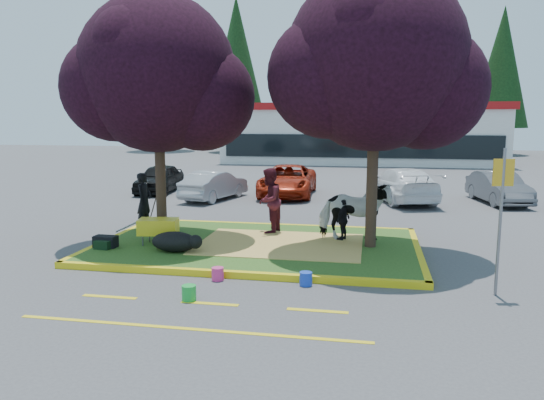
% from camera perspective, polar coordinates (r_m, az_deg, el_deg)
% --- Properties ---
extents(ground, '(90.00, 90.00, 0.00)m').
position_cam_1_polar(ground, '(13.94, -1.56, -5.26)').
color(ground, '#424244').
rests_on(ground, ground).
extents(median_island, '(8.00, 5.00, 0.15)m').
position_cam_1_polar(median_island, '(13.93, -1.56, -4.96)').
color(median_island, '#294E18').
rests_on(median_island, ground).
extents(curb_near, '(8.30, 0.16, 0.15)m').
position_cam_1_polar(curb_near, '(11.51, -4.31, -7.99)').
color(curb_near, yellow).
rests_on(curb_near, ground).
extents(curb_far, '(8.30, 0.16, 0.15)m').
position_cam_1_polar(curb_far, '(16.39, 0.35, -2.83)').
color(curb_far, yellow).
rests_on(curb_far, ground).
extents(curb_left, '(0.16, 5.30, 0.15)m').
position_cam_1_polar(curb_left, '(15.30, -16.71, -4.07)').
color(curb_left, yellow).
rests_on(curb_left, ground).
extents(curb_right, '(0.16, 5.30, 0.15)m').
position_cam_1_polar(curb_right, '(13.68, 15.47, -5.55)').
color(curb_right, yellow).
rests_on(curb_right, ground).
extents(straw_bedding, '(4.20, 3.00, 0.01)m').
position_cam_1_polar(straw_bedding, '(13.80, 0.88, -4.75)').
color(straw_bedding, '#E5C05E').
rests_on(straw_bedding, median_island).
extents(tree_purple_left, '(5.06, 4.20, 6.51)m').
position_cam_1_polar(tree_purple_left, '(14.75, -12.18, 12.40)').
color(tree_purple_left, black).
rests_on(tree_purple_left, median_island).
extents(tree_purple_right, '(5.30, 4.40, 6.82)m').
position_cam_1_polar(tree_purple_right, '(13.44, 11.15, 13.65)').
color(tree_purple_right, black).
rests_on(tree_purple_right, median_island).
extents(fire_lane_stripe_a, '(1.10, 0.12, 0.01)m').
position_cam_1_polar(fire_lane_stripe_a, '(10.80, -17.06, -9.93)').
color(fire_lane_stripe_a, yellow).
rests_on(fire_lane_stripe_a, ground).
extents(fire_lane_stripe_b, '(1.10, 0.12, 0.01)m').
position_cam_1_polar(fire_lane_stripe_b, '(10.06, -6.72, -11.00)').
color(fire_lane_stripe_b, yellow).
rests_on(fire_lane_stripe_b, ground).
extents(fire_lane_stripe_c, '(1.10, 0.12, 0.01)m').
position_cam_1_polar(fire_lane_stripe_c, '(9.68, 4.91, -11.79)').
color(fire_lane_stripe_c, yellow).
rests_on(fire_lane_stripe_c, ground).
extents(fire_lane_long, '(6.00, 0.10, 0.01)m').
position_cam_1_polar(fire_lane_long, '(9.00, -9.06, -13.52)').
color(fire_lane_long, yellow).
rests_on(fire_lane_long, ground).
extents(retail_building, '(20.40, 8.40, 4.40)m').
position_cam_1_polar(retail_building, '(41.22, 9.52, 7.21)').
color(retail_building, silver).
rests_on(retail_building, ground).
extents(treeline, '(46.58, 7.80, 14.63)m').
position_cam_1_polar(treeline, '(51.03, 9.04, 13.70)').
color(treeline, black).
rests_on(treeline, ground).
extents(cow, '(1.92, 0.98, 1.58)m').
position_cam_1_polar(cow, '(14.17, 8.86, -1.26)').
color(cow, silver).
rests_on(cow, median_island).
extents(calf, '(1.30, 1.02, 0.50)m').
position_cam_1_polar(calf, '(13.21, -10.45, -4.43)').
color(calf, black).
rests_on(calf, median_island).
extents(handler, '(0.43, 0.62, 1.64)m').
position_cam_1_polar(handler, '(16.09, -13.58, -0.06)').
color(handler, black).
rests_on(handler, median_island).
extents(visitor_a, '(0.83, 1.00, 1.84)m').
position_cam_1_polar(visitor_a, '(15.02, -0.32, -0.05)').
color(visitor_a, '#4A1520').
rests_on(visitor_a, median_island).
extents(visitor_b, '(0.52, 0.71, 1.11)m').
position_cam_1_polar(visitor_b, '(14.25, 7.66, -2.12)').
color(visitor_b, black).
rests_on(visitor_b, median_island).
extents(wheelbarrow, '(1.78, 0.76, 0.67)m').
position_cam_1_polar(wheelbarrow, '(13.98, -12.09, -2.85)').
color(wheelbarrow, black).
rests_on(wheelbarrow, median_island).
extents(gear_bag_dark, '(0.58, 0.33, 0.29)m').
position_cam_1_polar(gear_bag_dark, '(14.11, -17.47, -4.28)').
color(gear_bag_dark, black).
rests_on(gear_bag_dark, median_island).
extents(gear_bag_green, '(0.43, 0.29, 0.21)m').
position_cam_1_polar(gear_bag_green, '(13.95, -17.72, -4.60)').
color(gear_bag_green, black).
rests_on(gear_bag_green, median_island).
extents(sign_post, '(0.40, 0.11, 2.84)m').
position_cam_1_polar(sign_post, '(10.91, 23.44, -0.44)').
color(sign_post, slate).
rests_on(sign_post, ground).
extents(bucket_green, '(0.33, 0.33, 0.29)m').
position_cam_1_polar(bucket_green, '(10.23, -8.92, -9.85)').
color(bucket_green, green).
rests_on(bucket_green, ground).
extents(bucket_pink, '(0.31, 0.31, 0.28)m').
position_cam_1_polar(bucket_pink, '(11.35, -5.86, -7.91)').
color(bucket_pink, '#DA307B').
rests_on(bucket_pink, ground).
extents(bucket_blue, '(0.32, 0.32, 0.28)m').
position_cam_1_polar(bucket_blue, '(10.99, 3.66, -8.46)').
color(bucket_blue, blue).
rests_on(bucket_blue, ground).
extents(car_black, '(1.74, 3.82, 1.27)m').
position_cam_1_polar(car_black, '(24.71, -12.02, 2.29)').
color(car_black, black).
rests_on(car_black, ground).
extents(car_silver, '(2.17, 3.83, 1.20)m').
position_cam_1_polar(car_silver, '(22.19, -6.23, 1.59)').
color(car_silver, '#9A9DA2').
rests_on(car_silver, ground).
extents(car_red, '(2.36, 4.88, 1.34)m').
position_cam_1_polar(car_red, '(23.13, 1.70, 2.11)').
color(car_red, '#9C220D').
rests_on(car_red, ground).
extents(car_white, '(3.20, 5.10, 1.38)m').
position_cam_1_polar(car_white, '(22.20, 13.76, 1.62)').
color(car_white, white).
rests_on(car_white, ground).
extents(car_grey, '(2.01, 3.98, 1.25)m').
position_cam_1_polar(car_grey, '(22.95, 23.18, 1.23)').
color(car_grey, '#53555A').
rests_on(car_grey, ground).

